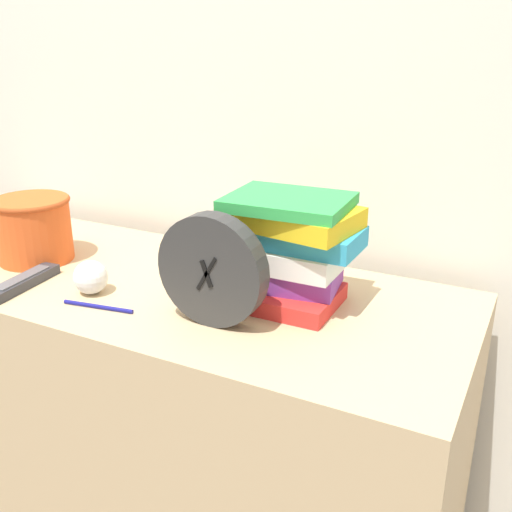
% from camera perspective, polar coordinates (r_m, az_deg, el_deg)
% --- Properties ---
extents(wall_back, '(6.00, 0.04, 2.40)m').
position_cam_1_polar(wall_back, '(1.47, -3.23, 18.48)').
color(wall_back, silver).
rests_on(wall_back, ground_plane).
extents(desk, '(1.34, 0.52, 0.76)m').
position_cam_1_polar(desk, '(1.48, -9.21, -15.90)').
color(desk, tan).
rests_on(desk, ground_plane).
extents(desk_clock, '(0.21, 0.04, 0.21)m').
position_cam_1_polar(desk_clock, '(1.05, -4.23, -1.37)').
color(desk_clock, '#333333').
rests_on(desk_clock, desk).
extents(book_stack, '(0.25, 0.19, 0.21)m').
position_cam_1_polar(book_stack, '(1.13, 3.83, 0.77)').
color(book_stack, red).
rests_on(book_stack, desk).
extents(basket, '(0.17, 0.17, 0.15)m').
position_cam_1_polar(basket, '(1.45, -20.45, 2.60)').
color(basket, '#E05623').
rests_on(basket, desk).
extents(tv_remote, '(0.06, 0.18, 0.02)m').
position_cam_1_polar(tv_remote, '(1.32, -21.35, -2.33)').
color(tv_remote, '#333338').
rests_on(tv_remote, desk).
extents(crumpled_paper_ball, '(0.07, 0.07, 0.07)m').
position_cam_1_polar(crumpled_paper_ball, '(1.24, -15.48, -1.96)').
color(crumpled_paper_ball, white).
rests_on(crumpled_paper_ball, desk).
extents(pen, '(0.15, 0.03, 0.01)m').
position_cam_1_polar(pen, '(1.18, -14.71, -4.70)').
color(pen, navy).
rests_on(pen, desk).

